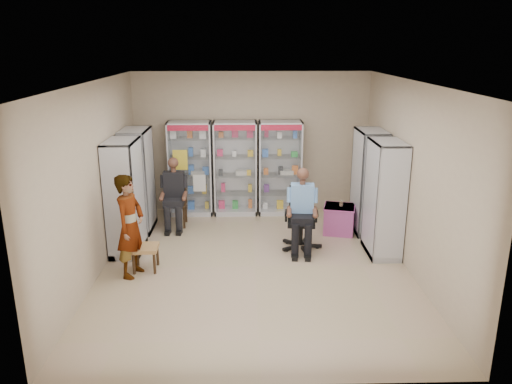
{
  "coord_description": "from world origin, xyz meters",
  "views": [
    {
      "loc": [
        -0.18,
        -7.57,
        3.57
      ],
      "look_at": [
        0.04,
        0.7,
        1.08
      ],
      "focal_mm": 35.0,
      "sensor_mm": 36.0,
      "label": 1
    }
  ],
  "objects_px": {
    "wooden_chair": "(176,203)",
    "cabinet_back_left": "(191,169)",
    "cabinet_back_right": "(280,168)",
    "standing_man": "(130,226)",
    "cabinet_left_far": "(138,181)",
    "office_chair": "(301,219)",
    "cabinet_right_far": "(369,182)",
    "cabinet_right_near": "(384,199)",
    "cabinet_back_mid": "(235,168)",
    "seated_shopkeeper": "(302,212)",
    "pink_trunk": "(339,219)",
    "cabinet_left_near": "(125,197)",
    "woven_stool_b": "(146,258)",
    "woven_stool_a": "(335,220)"
  },
  "relations": [
    {
      "from": "cabinet_back_right",
      "to": "cabinet_right_near",
      "type": "bearing_deg",
      "value": -53.84
    },
    {
      "from": "cabinet_left_far",
      "to": "pink_trunk",
      "type": "height_order",
      "value": "cabinet_left_far"
    },
    {
      "from": "wooden_chair",
      "to": "cabinet_back_left",
      "type": "bearing_deg",
      "value": 71.1
    },
    {
      "from": "cabinet_right_far",
      "to": "cabinet_left_far",
      "type": "xyz_separation_m",
      "value": [
        -4.46,
        0.2,
        0.0
      ]
    },
    {
      "from": "cabinet_back_left",
      "to": "office_chair",
      "type": "xyz_separation_m",
      "value": [
        2.15,
        -1.96,
        -0.45
      ]
    },
    {
      "from": "wooden_chair",
      "to": "woven_stool_b",
      "type": "distance_m",
      "value": 2.1
    },
    {
      "from": "cabinet_back_left",
      "to": "pink_trunk",
      "type": "bearing_deg",
      "value": -22.28
    },
    {
      "from": "office_chair",
      "to": "wooden_chair",
      "type": "bearing_deg",
      "value": 158.29
    },
    {
      "from": "office_chair",
      "to": "pink_trunk",
      "type": "distance_m",
      "value": 1.15
    },
    {
      "from": "cabinet_back_mid",
      "to": "standing_man",
      "type": "relative_size",
      "value": 1.21
    },
    {
      "from": "cabinet_right_far",
      "to": "cabinet_back_right",
      "type": "bearing_deg",
      "value": 55.27
    },
    {
      "from": "cabinet_back_mid",
      "to": "woven_stool_a",
      "type": "xyz_separation_m",
      "value": [
        1.98,
        -1.06,
        -0.8
      ]
    },
    {
      "from": "wooden_chair",
      "to": "office_chair",
      "type": "bearing_deg",
      "value": -27.23
    },
    {
      "from": "cabinet_back_left",
      "to": "office_chair",
      "type": "height_order",
      "value": "cabinet_back_left"
    },
    {
      "from": "cabinet_right_far",
      "to": "pink_trunk",
      "type": "distance_m",
      "value": 0.92
    },
    {
      "from": "cabinet_back_right",
      "to": "woven_stool_b",
      "type": "distance_m",
      "value": 3.76
    },
    {
      "from": "cabinet_back_mid",
      "to": "woven_stool_b",
      "type": "distance_m",
      "value": 3.24
    },
    {
      "from": "cabinet_right_far",
      "to": "woven_stool_b",
      "type": "xyz_separation_m",
      "value": [
        -4.01,
        -1.67,
        -0.79
      ]
    },
    {
      "from": "cabinet_right_far",
      "to": "cabinet_left_far",
      "type": "height_order",
      "value": "same"
    },
    {
      "from": "woven_stool_a",
      "to": "woven_stool_b",
      "type": "bearing_deg",
      "value": -152.98
    },
    {
      "from": "cabinet_left_far",
      "to": "seated_shopkeeper",
      "type": "relative_size",
      "value": 1.42
    },
    {
      "from": "cabinet_right_far",
      "to": "woven_stool_b",
      "type": "distance_m",
      "value": 4.42
    },
    {
      "from": "pink_trunk",
      "to": "standing_man",
      "type": "xyz_separation_m",
      "value": [
        -3.62,
        -1.76,
        0.56
      ]
    },
    {
      "from": "office_chair",
      "to": "cabinet_right_far",
      "type": "bearing_deg",
      "value": 36.53
    },
    {
      "from": "cabinet_right_far",
      "to": "standing_man",
      "type": "distance_m",
      "value": 4.57
    },
    {
      "from": "cabinet_back_left",
      "to": "woven_stool_a",
      "type": "bearing_deg",
      "value": -19.86
    },
    {
      "from": "woven_stool_a",
      "to": "wooden_chair",
      "type": "bearing_deg",
      "value": 174.11
    },
    {
      "from": "cabinet_back_left",
      "to": "pink_trunk",
      "type": "distance_m",
      "value": 3.29
    },
    {
      "from": "woven_stool_b",
      "to": "standing_man",
      "type": "bearing_deg",
      "value": -133.77
    },
    {
      "from": "cabinet_right_far",
      "to": "cabinet_right_near",
      "type": "bearing_deg",
      "value": -180.0
    },
    {
      "from": "office_chair",
      "to": "woven_stool_a",
      "type": "xyz_separation_m",
      "value": [
        0.78,
        0.9,
        -0.36
      ]
    },
    {
      "from": "cabinet_back_right",
      "to": "pink_trunk",
      "type": "height_order",
      "value": "cabinet_back_right"
    },
    {
      "from": "cabinet_back_right",
      "to": "seated_shopkeeper",
      "type": "xyz_separation_m",
      "value": [
        0.25,
        -2.01,
        -0.3
      ]
    },
    {
      "from": "cabinet_back_mid",
      "to": "standing_man",
      "type": "xyz_separation_m",
      "value": [
        -1.6,
        -2.97,
        -0.17
      ]
    },
    {
      "from": "cabinet_back_left",
      "to": "standing_man",
      "type": "distance_m",
      "value": 3.05
    },
    {
      "from": "wooden_chair",
      "to": "cabinet_right_near",
      "type": "bearing_deg",
      "value": -21.64
    },
    {
      "from": "cabinet_back_mid",
      "to": "cabinet_left_near",
      "type": "distance_m",
      "value": 2.77
    },
    {
      "from": "cabinet_back_right",
      "to": "woven_stool_b",
      "type": "xyz_separation_m",
      "value": [
        -2.38,
        -2.8,
        -0.79
      ]
    },
    {
      "from": "cabinet_left_far",
      "to": "wooden_chair",
      "type": "bearing_deg",
      "value": 106.39
    },
    {
      "from": "cabinet_back_right",
      "to": "cabinet_back_left",
      "type": "bearing_deg",
      "value": 180.0
    },
    {
      "from": "office_chair",
      "to": "cabinet_back_left",
      "type": "bearing_deg",
      "value": 143.07
    },
    {
      "from": "cabinet_right_far",
      "to": "cabinet_back_left",
      "type": "bearing_deg",
      "value": 72.25
    },
    {
      "from": "cabinet_back_left",
      "to": "cabinet_left_far",
      "type": "relative_size",
      "value": 1.0
    },
    {
      "from": "seated_shopkeeper",
      "to": "pink_trunk",
      "type": "relative_size",
      "value": 2.51
    },
    {
      "from": "pink_trunk",
      "to": "cabinet_right_near",
      "type": "bearing_deg",
      "value": -61.16
    },
    {
      "from": "woven_stool_b",
      "to": "cabinet_right_far",
      "type": "bearing_deg",
      "value": 22.57
    },
    {
      "from": "cabinet_left_far",
      "to": "woven_stool_b",
      "type": "bearing_deg",
      "value": 13.54
    },
    {
      "from": "wooden_chair",
      "to": "pink_trunk",
      "type": "xyz_separation_m",
      "value": [
        3.22,
        -0.49,
        -0.2
      ]
    },
    {
      "from": "cabinet_back_right",
      "to": "standing_man",
      "type": "relative_size",
      "value": 1.21
    },
    {
      "from": "office_chair",
      "to": "cabinet_left_far",
      "type": "bearing_deg",
      "value": 166.96
    }
  ]
}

